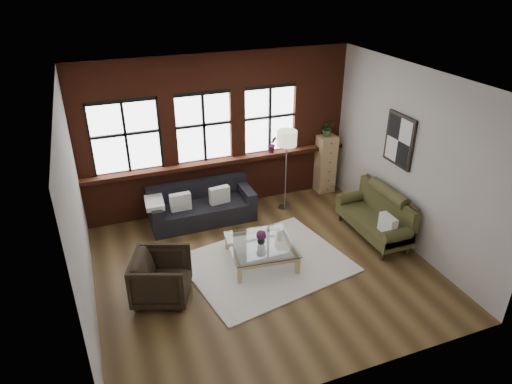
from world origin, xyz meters
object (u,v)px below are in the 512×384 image
object	(u,v)px
dark_sofa	(202,204)
floor_lamp	(286,167)
coffee_table	(261,253)
vase	(261,240)
vintage_settee	(374,215)
drawer_chest	(325,163)
armchair	(162,277)

from	to	relation	value
dark_sofa	floor_lamp	distance (m)	1.86
coffee_table	floor_lamp	world-z (taller)	floor_lamp
vase	floor_lamp	world-z (taller)	floor_lamp
dark_sofa	floor_lamp	bearing A→B (deg)	-3.43
vintage_settee	floor_lamp	world-z (taller)	floor_lamp
vase	drawer_chest	bearing A→B (deg)	41.61
vase	drawer_chest	xyz separation A→B (m)	(2.34, 2.08, 0.22)
dark_sofa	vintage_settee	distance (m)	3.33
dark_sofa	coffee_table	distance (m)	1.83
drawer_chest	floor_lamp	world-z (taller)	floor_lamp
armchair	vase	xyz separation A→B (m)	(1.77, 0.34, 0.05)
coffee_table	drawer_chest	xyz separation A→B (m)	(2.34, 2.08, 0.48)
coffee_table	vase	size ratio (longest dim) A/B	8.04
dark_sofa	armchair	distance (m)	2.38
vintage_settee	drawer_chest	size ratio (longest dim) A/B	1.30
coffee_table	dark_sofa	bearing A→B (deg)	108.94
vintage_settee	floor_lamp	xyz separation A→B (m)	(-1.09, 1.61, 0.48)
vintage_settee	armchair	size ratio (longest dim) A/B	2.01
vintage_settee	vase	distance (m)	2.27
armchair	coffee_table	world-z (taller)	armchair
vintage_settee	armchair	distance (m)	4.05
dark_sofa	coffee_table	world-z (taller)	dark_sofa
vintage_settee	drawer_chest	xyz separation A→B (m)	(0.07, 2.08, 0.20)
dark_sofa	floor_lamp	xyz separation A→B (m)	(1.77, -0.11, 0.56)
armchair	vase	distance (m)	1.81
vintage_settee	armchair	world-z (taller)	vintage_settee
vase	drawer_chest	world-z (taller)	drawer_chest
dark_sofa	vintage_settee	bearing A→B (deg)	-31.04
dark_sofa	vintage_settee	world-z (taller)	vintage_settee
vintage_settee	drawer_chest	distance (m)	2.09
vintage_settee	floor_lamp	bearing A→B (deg)	124.07
coffee_table	vase	distance (m)	0.25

